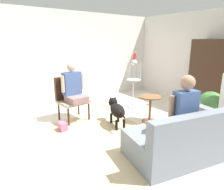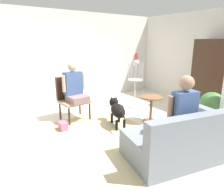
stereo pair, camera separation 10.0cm
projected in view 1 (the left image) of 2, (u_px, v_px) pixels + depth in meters
The scene contains 15 objects.
ground_plane at pixel (120, 133), 4.10m from camera, with size 7.79×7.79×0.00m, color beige.
back_wall at pixel (213, 59), 5.65m from camera, with size 5.93×0.12×2.65m, color silver.
left_wall at pixel (72, 58), 6.05m from camera, with size 0.12×7.09×2.65m, color silver.
area_rug at pixel (109, 138), 3.91m from camera, with size 2.70×1.85×0.01m, color #C6B284.
couch at pixel (183, 140), 3.21m from camera, with size 1.27×1.81×0.84m.
armchair at pixel (70, 95), 4.76m from camera, with size 0.60×0.68×1.01m.
person_on_couch at pixel (183, 109), 3.09m from camera, with size 0.48×0.52×0.91m.
person_on_armchair at pixel (73, 87), 4.58m from camera, with size 0.51×0.57×0.88m.
round_end_table at pixel (150, 106), 4.61m from camera, with size 0.51×0.51×0.61m.
dog at pixel (117, 109), 4.42m from camera, with size 0.88×0.47×0.58m.
bird_cage_stand at pixel (133, 83), 5.57m from camera, with size 0.41×0.41×1.33m.
parrot at pixel (135, 56), 5.37m from camera, with size 0.17×0.10×0.19m.
potted_plant at pixel (210, 106), 4.09m from camera, with size 0.47×0.47×0.84m.
armoire_cabinet at pixel (211, 75), 5.36m from camera, with size 0.97×0.56×1.86m, color #382316.
handbag at pixel (63, 126), 4.22m from camera, with size 0.21×0.15×0.17m, color #D8668C.
Camera 1 is at (2.92, -2.37, 1.82)m, focal length 32.39 mm.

